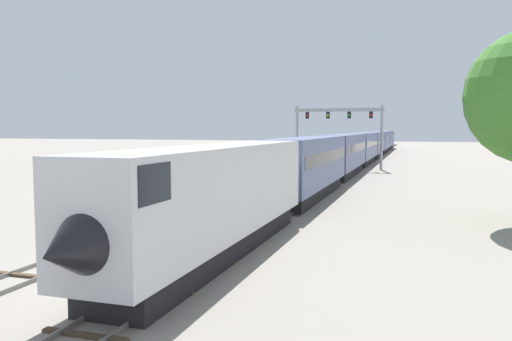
% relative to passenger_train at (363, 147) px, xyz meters
% --- Properties ---
extents(ground_plane, '(400.00, 400.00, 0.00)m').
position_rel_passenger_train_xyz_m(ground_plane, '(-2.00, -62.24, -2.61)').
color(ground_plane, gray).
extents(track_main, '(2.60, 200.00, 0.16)m').
position_rel_passenger_train_xyz_m(track_main, '(0.00, -2.24, -2.55)').
color(track_main, slate).
rests_on(track_main, ground).
extents(track_near, '(2.60, 160.00, 0.16)m').
position_rel_passenger_train_xyz_m(track_near, '(-5.50, -22.24, -2.55)').
color(track_near, slate).
rests_on(track_near, ground).
extents(passenger_train, '(3.04, 137.15, 4.80)m').
position_rel_passenger_train_xyz_m(passenger_train, '(0.00, 0.00, 0.00)').
color(passenger_train, silver).
rests_on(passenger_train, ground).
extents(signal_gantry, '(12.10, 0.49, 8.58)m').
position_rel_passenger_train_xyz_m(signal_gantry, '(-2.25, -9.82, 3.64)').
color(signal_gantry, '#999BA0').
rests_on(signal_gantry, ground).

